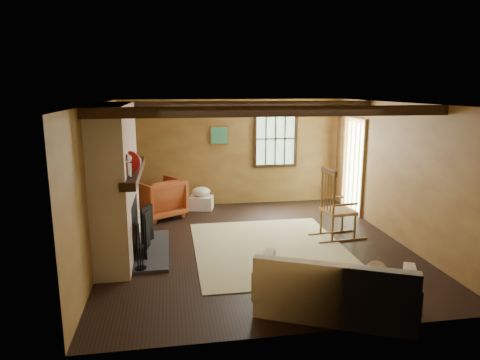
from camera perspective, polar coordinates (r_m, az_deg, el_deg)
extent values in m
plane|color=black|center=(7.42, 2.11, -8.65)|extent=(5.50, 5.50, 0.00)
cube|color=olive|center=(9.76, -1.03, 3.67)|extent=(5.00, 0.02, 2.40)
cube|color=olive|center=(4.51, 9.19, -6.51)|extent=(5.00, 0.02, 2.40)
cube|color=olive|center=(7.04, -18.19, -0.23)|extent=(0.02, 5.50, 2.40)
cube|color=olive|center=(7.96, 20.11, 1.02)|extent=(0.02, 5.50, 2.40)
cube|color=silver|center=(6.94, 2.27, 10.20)|extent=(5.00, 5.50, 0.02)
cube|color=black|center=(5.78, 4.68, 9.10)|extent=(5.00, 0.12, 0.14)
cube|color=black|center=(8.13, 0.54, 9.99)|extent=(5.00, 0.12, 0.14)
cube|color=black|center=(9.88, 4.76, 5.50)|extent=(1.02, 0.06, 1.32)
cube|color=#A7D4A2|center=(9.91, 4.72, 5.52)|extent=(0.90, 0.01, 1.20)
cube|color=black|center=(9.89, 4.75, 5.50)|extent=(0.90, 0.03, 0.02)
cube|color=brown|center=(9.48, 14.88, 1.79)|extent=(0.06, 1.00, 2.06)
cube|color=#A7D4A2|center=(9.49, 15.04, 1.80)|extent=(0.01, 0.80, 1.85)
cube|color=brown|center=(9.64, -2.79, 5.96)|extent=(0.42, 0.03, 0.42)
cube|color=#287871|center=(9.62, -2.78, 5.95)|extent=(0.36, 0.01, 0.36)
cube|color=#973D3A|center=(7.00, -16.17, -0.16)|extent=(0.50, 2.20, 2.40)
cube|color=black|center=(7.18, -15.26, -6.00)|extent=(0.38, 1.00, 0.85)
cube|color=#323136|center=(7.29, -11.67, -9.09)|extent=(0.55, 1.80, 0.05)
cube|color=black|center=(6.94, -13.95, 1.13)|extent=(0.22, 2.30, 0.12)
cube|color=black|center=(6.87, -12.48, -7.40)|extent=(0.04, 0.32, 0.64)
cube|color=black|center=(7.18, -12.35, -6.53)|extent=(0.09, 0.31, 0.64)
cube|color=black|center=(7.49, -12.23, -5.74)|extent=(0.18, 0.28, 0.64)
cylinder|color=black|center=(6.54, -13.10, -11.34)|extent=(0.17, 0.17, 0.02)
cylinder|color=black|center=(6.39, -13.55, -8.70)|extent=(0.01, 0.01, 0.69)
cylinder|color=black|center=(6.42, -13.25, -8.60)|extent=(0.01, 0.01, 0.69)
cylinder|color=black|center=(6.45, -12.94, -8.49)|extent=(0.01, 0.01, 0.69)
cylinder|color=white|center=(6.14, -14.68, 1.27)|extent=(0.10, 0.10, 0.21)
sphere|color=white|center=(6.11, -14.76, 2.80)|extent=(0.12, 0.12, 0.12)
cylinder|color=red|center=(6.49, -14.41, 2.33)|extent=(0.32, 0.13, 0.32)
cube|color=black|center=(6.97, -14.05, 2.22)|extent=(0.26, 0.19, 0.13)
cylinder|color=black|center=(7.42, -13.77, 2.68)|extent=(0.08, 0.08, 0.10)
cylinder|color=black|center=(7.57, -13.69, 2.77)|extent=(0.06, 0.06, 0.07)
cube|color=#C3B782|center=(7.28, 3.99, -9.08)|extent=(2.50, 3.00, 0.01)
cube|color=tan|center=(7.83, 12.96, -4.07)|extent=(0.56, 0.58, 0.05)
cube|color=brown|center=(7.56, 11.78, 1.10)|extent=(0.11, 0.50, 0.09)
cylinder|color=brown|center=(7.83, 15.06, -6.02)|extent=(0.04, 0.04, 0.48)
cylinder|color=brown|center=(8.18, 13.48, -5.14)|extent=(0.04, 0.04, 0.48)
cylinder|color=brown|center=(7.62, 12.24, -6.38)|extent=(0.04, 0.04, 0.48)
cylinder|color=brown|center=(7.98, 10.75, -5.46)|extent=(0.04, 0.04, 0.48)
cylinder|color=brown|center=(7.45, 12.45, -1.84)|extent=(0.04, 0.04, 0.82)
cylinder|color=brown|center=(7.82, 10.93, -1.11)|extent=(0.04, 0.04, 0.82)
cylinder|color=brown|center=(7.54, 12.05, -1.81)|extent=(0.02, 0.02, 0.68)
cylinder|color=brown|center=(7.64, 11.66, -1.63)|extent=(0.02, 0.02, 0.68)
cylinder|color=brown|center=(7.73, 11.29, -1.45)|extent=(0.02, 0.02, 0.68)
cube|color=brown|center=(7.58, 13.91, -3.20)|extent=(0.46, 0.10, 0.03)
cube|color=brown|center=(7.98, 12.19, -2.34)|extent=(0.46, 0.10, 0.03)
cube|color=brown|center=(7.79, 13.58, -7.84)|extent=(0.92, 0.16, 0.03)
cube|color=brown|center=(8.15, 12.06, -6.87)|extent=(0.92, 0.16, 0.03)
cube|color=white|center=(5.42, 12.41, -14.86)|extent=(1.98, 1.50, 0.40)
cube|color=white|center=(4.98, 12.32, -13.55)|extent=(1.69, 0.88, 0.50)
cube|color=white|center=(5.44, 3.23, -12.36)|extent=(0.46, 0.79, 0.36)
cube|color=white|center=(5.38, 21.92, -13.56)|extent=(0.46, 0.79, 0.36)
ellipsoid|color=white|center=(5.38, 17.52, -11.86)|extent=(0.34, 0.24, 0.33)
cylinder|color=brown|center=(9.66, -13.87, -3.70)|extent=(0.38, 0.11, 0.11)
cylinder|color=brown|center=(9.65, -13.14, -3.68)|extent=(0.38, 0.11, 0.11)
cylinder|color=brown|center=(9.64, -12.41, -3.66)|extent=(0.38, 0.11, 0.11)
cylinder|color=brown|center=(9.63, -13.91, -3.05)|extent=(0.38, 0.11, 0.11)
cylinder|color=brown|center=(9.62, -13.18, -3.03)|extent=(0.38, 0.11, 0.11)
cylinder|color=brown|center=(9.61, -12.44, -3.01)|extent=(0.38, 0.11, 0.11)
cube|color=white|center=(9.53, -5.18, -3.03)|extent=(0.57, 0.48, 0.30)
ellipsoid|color=white|center=(9.47, -5.21, -1.56)|extent=(0.47, 0.42, 0.20)
imported|color=#BF6026|center=(9.01, -10.78, -2.38)|extent=(1.22, 1.23, 0.82)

